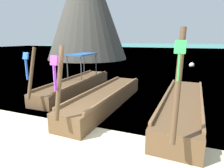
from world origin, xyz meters
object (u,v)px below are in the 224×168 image
(longtail_boat_blue_ribbon, at_px, (76,84))
(mooring_buoy_near, at_px, (192,65))
(longtail_boat_violet_ribbon, at_px, (106,98))
(karst_rock, at_px, (84,6))
(longtail_boat_green_ribbon, at_px, (182,106))

(longtail_boat_blue_ribbon, bearing_deg, mooring_buoy_near, 63.18)
(longtail_boat_violet_ribbon, distance_m, mooring_buoy_near, 13.36)
(mooring_buoy_near, bearing_deg, longtail_boat_violet_ribbon, -104.65)
(longtail_boat_blue_ribbon, xyz_separation_m, karst_rock, (-7.97, 15.35, 6.53))
(longtail_boat_blue_ribbon, relative_size, longtail_boat_green_ribbon, 1.03)
(longtail_boat_violet_ribbon, bearing_deg, karst_rock, 121.39)
(longtail_boat_violet_ribbon, xyz_separation_m, karst_rock, (-10.33, 16.93, 6.55))
(longtail_boat_blue_ribbon, height_order, longtail_boat_violet_ribbon, longtail_boat_violet_ribbon)
(karst_rock, height_order, mooring_buoy_near, karst_rock)
(longtail_boat_violet_ribbon, relative_size, karst_rock, 0.41)
(longtail_boat_violet_ribbon, height_order, mooring_buoy_near, longtail_boat_violet_ribbon)
(karst_rock, bearing_deg, longtail_boat_violet_ribbon, -58.61)
(longtail_boat_green_ribbon, distance_m, mooring_buoy_near, 12.85)
(longtail_boat_green_ribbon, distance_m, karst_rock, 22.40)
(longtail_boat_violet_ribbon, height_order, karst_rock, karst_rock)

